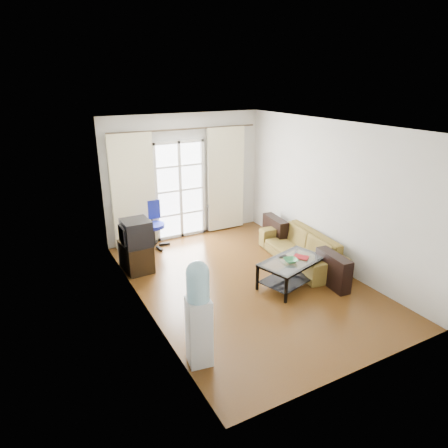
# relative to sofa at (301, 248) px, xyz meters

# --- Properties ---
(floor) EXTENTS (5.20, 5.20, 0.00)m
(floor) POSITION_rel_sofa_xyz_m (-1.36, -0.20, -0.29)
(floor) COLOR #593615
(floor) RESTS_ON ground
(ceiling) EXTENTS (5.20, 5.20, 0.00)m
(ceiling) POSITION_rel_sofa_xyz_m (-1.36, -0.20, 2.41)
(ceiling) COLOR white
(ceiling) RESTS_ON wall_back
(wall_back) EXTENTS (3.60, 0.02, 2.70)m
(wall_back) POSITION_rel_sofa_xyz_m (-1.36, 2.40, 1.06)
(wall_back) COLOR beige
(wall_back) RESTS_ON floor
(wall_front) EXTENTS (3.60, 0.02, 2.70)m
(wall_front) POSITION_rel_sofa_xyz_m (-1.36, -2.80, 1.06)
(wall_front) COLOR beige
(wall_front) RESTS_ON floor
(wall_left) EXTENTS (0.02, 5.20, 2.70)m
(wall_left) POSITION_rel_sofa_xyz_m (-3.16, -0.20, 1.06)
(wall_left) COLOR beige
(wall_left) RESTS_ON floor
(wall_right) EXTENTS (0.02, 5.20, 2.70)m
(wall_right) POSITION_rel_sofa_xyz_m (0.44, -0.20, 1.06)
(wall_right) COLOR beige
(wall_right) RESTS_ON floor
(french_door) EXTENTS (1.16, 0.06, 2.15)m
(french_door) POSITION_rel_sofa_xyz_m (-1.51, 2.34, 0.78)
(french_door) COLOR white
(french_door) RESTS_ON wall_back
(curtain_rod) EXTENTS (3.30, 0.04, 0.04)m
(curtain_rod) POSITION_rel_sofa_xyz_m (-1.36, 2.30, 2.09)
(curtain_rod) COLOR #4C3F2D
(curtain_rod) RESTS_ON wall_back
(curtain_left) EXTENTS (0.90, 0.07, 2.35)m
(curtain_left) POSITION_rel_sofa_xyz_m (-2.56, 2.28, 0.91)
(curtain_left) COLOR beige
(curtain_left) RESTS_ON curtain_rod
(curtain_right) EXTENTS (0.90, 0.07, 2.35)m
(curtain_right) POSITION_rel_sofa_xyz_m (-0.41, 2.28, 0.91)
(curtain_right) COLOR beige
(curtain_right) RESTS_ON curtain_rod
(radiator) EXTENTS (0.64, 0.12, 0.64)m
(radiator) POSITION_rel_sofa_xyz_m (-0.56, 2.30, 0.04)
(radiator) COLOR gray
(radiator) RESTS_ON floor
(sofa) EXTENTS (2.18, 1.21, 0.59)m
(sofa) POSITION_rel_sofa_xyz_m (0.00, 0.00, 0.00)
(sofa) COLOR brown
(sofa) RESTS_ON floor
(coffee_table) EXTENTS (1.29, 0.96, 0.47)m
(coffee_table) POSITION_rel_sofa_xyz_m (-0.72, -0.66, 0.01)
(coffee_table) COLOR silver
(coffee_table) RESTS_ON floor
(bowl) EXTENTS (0.33, 0.33, 0.06)m
(bowl) POSITION_rel_sofa_xyz_m (-0.79, -0.71, 0.20)
(bowl) COLOR green
(bowl) RESTS_ON coffee_table
(book) EXTENTS (0.42, 0.42, 0.02)m
(book) POSITION_rel_sofa_xyz_m (-0.61, -0.71, 0.18)
(book) COLOR #A13613
(book) RESTS_ON coffee_table
(remote) EXTENTS (0.16, 0.08, 0.02)m
(remote) POSITION_rel_sofa_xyz_m (-0.79, -0.48, 0.18)
(remote) COLOR black
(remote) RESTS_ON coffee_table
(tv_stand) EXTENTS (0.51, 0.73, 0.52)m
(tv_stand) POSITION_rel_sofa_xyz_m (-2.90, 1.19, -0.04)
(tv_stand) COLOR black
(tv_stand) RESTS_ON floor
(crt_tv) EXTENTS (0.54, 0.53, 0.48)m
(crt_tv) POSITION_rel_sofa_xyz_m (-2.90, 1.12, 0.46)
(crt_tv) COLOR black
(crt_tv) RESTS_ON tv_stand
(task_chair) EXTENTS (0.76, 0.76, 0.97)m
(task_chair) POSITION_rel_sofa_xyz_m (-2.26, 2.08, -0.01)
(task_chair) COLOR black
(task_chair) RESTS_ON floor
(water_cooler) EXTENTS (0.33, 0.33, 1.40)m
(water_cooler) POSITION_rel_sofa_xyz_m (-2.96, -1.74, 0.44)
(water_cooler) COLOR silver
(water_cooler) RESTS_ON floor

